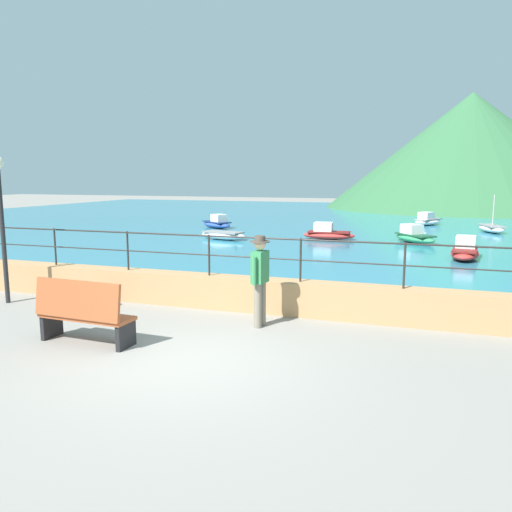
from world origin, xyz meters
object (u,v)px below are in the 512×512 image
object	(u,v)px
boat_0	(217,223)
boat_6	(428,220)
person_walking	(260,276)
lamp_post	(1,206)
bench_main	(83,312)
boat_2	(465,251)
boat_7	(223,235)
boat_5	(328,233)
boat_3	(414,236)
boat_4	(491,228)
bollard	(97,296)

from	to	relation	value
boat_0	boat_6	world-z (taller)	same
person_walking	lamp_post	distance (m)	6.13
bench_main	person_walking	xyz separation A→B (m)	(2.53, 1.94, 0.42)
boat_2	boat_7	size ratio (longest dim) A/B	0.97
boat_0	boat_5	xyz separation A→B (m)	(6.68, -3.06, 0.00)
bench_main	lamp_post	distance (m)	4.26
boat_0	lamp_post	bearing A→B (deg)	-83.52
boat_0	boat_3	world-z (taller)	same
boat_6	boat_4	bearing A→B (deg)	-44.34
lamp_post	boat_2	size ratio (longest dim) A/B	1.38
boat_4	boat_7	size ratio (longest dim) A/B	1.00
boat_0	boat_7	bearing A→B (deg)	-63.99
person_walking	boat_5	size ratio (longest dim) A/B	0.75
bench_main	boat_0	world-z (taller)	bench_main
bollard	boat_3	xyz separation A→B (m)	(6.27, 13.39, 0.06)
bollard	boat_6	distance (m)	22.87
bench_main	person_walking	bearing A→B (deg)	37.48
lamp_post	boat_5	world-z (taller)	lamp_post
boat_3	boat_5	size ratio (longest dim) A/B	1.01
person_walking	boat_3	distance (m)	13.74
boat_0	person_walking	bearing A→B (deg)	-64.37
lamp_post	boat_4	bearing A→B (deg)	57.55
person_walking	boat_2	distance (m)	10.49
bollard	boat_5	xyz separation A→B (m)	(2.56, 13.28, 0.06)
boat_3	lamp_post	bearing A→B (deg)	-122.04
boat_0	boat_2	world-z (taller)	same
bench_main	boat_4	size ratio (longest dim) A/B	0.70
boat_7	person_walking	bearing A→B (deg)	-64.52
bollard	boat_5	bearing A→B (deg)	79.09
lamp_post	boat_3	distance (m)	16.15
boat_6	bench_main	bearing A→B (deg)	-103.14
boat_0	boat_5	bearing A→B (deg)	-24.59
boat_5	bollard	bearing A→B (deg)	-100.91
lamp_post	boat_5	size ratio (longest dim) A/B	1.40
bench_main	boat_6	distance (m)	24.52
boat_6	boat_7	xyz separation A→B (m)	(-8.68, -10.11, -0.07)
bench_main	boat_0	distance (m)	19.15
boat_0	bench_main	bearing A→B (deg)	-73.75
lamp_post	boat_7	xyz separation A→B (m)	(0.37, 11.93, -1.94)
lamp_post	bollard	xyz separation A→B (m)	(2.24, 0.21, -1.92)
boat_4	boat_7	bearing A→B (deg)	-148.79
bench_main	person_walking	world-z (taller)	person_walking
bollard	boat_3	size ratio (longest dim) A/B	0.23
person_walking	boat_3	bearing A→B (deg)	79.50
bench_main	boat_5	size ratio (longest dim) A/B	0.74
person_walking	boat_3	xyz separation A→B (m)	(2.50, 13.50, -0.65)
boat_5	boat_6	bearing A→B (deg)	63.59
boat_2	boat_6	size ratio (longest dim) A/B	0.98
bench_main	boat_5	bearing A→B (deg)	85.06
boat_6	boat_7	world-z (taller)	boat_6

